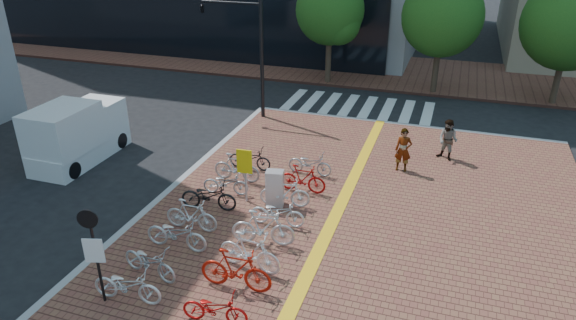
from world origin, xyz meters
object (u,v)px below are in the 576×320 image
(bike_4, at_px, (209,196))
(bike_10, at_px, (250,252))
(bike_1, at_px, (150,261))
(yellow_sign, at_px, (245,166))
(bike_15, at_px, (310,163))
(bike_3, at_px, (191,215))
(bike_9, at_px, (236,270))
(bike_13, at_px, (285,193))
(bike_6, at_px, (237,168))
(box_truck, at_px, (77,134))
(pedestrian_b, at_px, (448,140))
(utility_box, at_px, (275,188))
(bike_7, at_px, (250,158))
(bike_11, at_px, (263,228))
(bike_12, at_px, (277,213))
(bike_8, at_px, (215,308))
(pedestrian_a, at_px, (403,150))
(bike_14, at_px, (303,179))
(traffic_light_pole, at_px, (234,31))
(bike_5, at_px, (226,183))
(bike_0, at_px, (127,285))
(bike_2, at_px, (176,233))
(notice_sign, at_px, (93,245))

(bike_4, height_order, bike_10, bike_10)
(bike_1, relative_size, yellow_sign, 0.92)
(bike_15, bearing_deg, bike_3, 155.46)
(bike_9, height_order, bike_13, bike_9)
(bike_6, height_order, box_truck, box_truck)
(pedestrian_b, height_order, utility_box, pedestrian_b)
(bike_7, bearing_deg, bike_11, -153.83)
(bike_12, bearing_deg, pedestrian_b, -40.56)
(bike_6, xyz_separation_m, pedestrian_b, (7.11, 4.33, 0.29))
(bike_9, height_order, yellow_sign, yellow_sign)
(pedestrian_b, bearing_deg, yellow_sign, -111.82)
(bike_8, relative_size, pedestrian_a, 0.95)
(bike_14, bearing_deg, traffic_light_pole, 38.81)
(bike_5, height_order, bike_12, bike_12)
(bike_0, height_order, bike_10, bike_10)
(bike_15, bearing_deg, pedestrian_b, -55.90)
(bike_2, xyz_separation_m, utility_box, (1.84, 3.24, 0.13))
(bike_4, height_order, bike_15, bike_4)
(bike_8, bearing_deg, bike_11, -5.14)
(bike_0, height_order, bike_1, bike_0)
(bike_7, relative_size, bike_14, 1.00)
(utility_box, xyz_separation_m, yellow_sign, (-1.00, -0.12, 0.71))
(bike_7, distance_m, bike_13, 3.13)
(bike_9, height_order, pedestrian_b, pedestrian_b)
(traffic_light_pole, bearing_deg, bike_13, -56.67)
(bike_5, height_order, pedestrian_a, pedestrian_a)
(bike_9, height_order, traffic_light_pole, traffic_light_pole)
(bike_12, bearing_deg, yellow_sign, 49.76)
(bike_13, relative_size, bike_15, 1.00)
(bike_14, bearing_deg, bike_7, 65.47)
(bike_2, bearing_deg, bike_13, -34.94)
(bike_0, height_order, bike_15, bike_0)
(notice_sign, bearing_deg, bike_7, 85.64)
(bike_1, bearing_deg, box_truck, 61.89)
(bike_10, bearing_deg, bike_8, -172.75)
(traffic_light_pole, bearing_deg, bike_3, -74.10)
(traffic_light_pole, bearing_deg, bike_7, -61.97)
(bike_15, bearing_deg, bike_6, 121.76)
(bike_4, height_order, pedestrian_b, pedestrian_b)
(bike_9, xyz_separation_m, bike_13, (-0.16, 4.35, -0.08))
(bike_5, distance_m, notice_sign, 6.19)
(bike_10, bearing_deg, notice_sign, 135.81)
(bike_5, xyz_separation_m, yellow_sign, (0.87, -0.29, 0.91))
(bike_12, height_order, notice_sign, notice_sign)
(bike_11, height_order, pedestrian_b, pedestrian_b)
(bike_1, bearing_deg, bike_7, 11.37)
(bike_14, xyz_separation_m, pedestrian_b, (4.61, 4.35, 0.33))
(bike_15, relative_size, traffic_light_pole, 0.29)
(bike_4, height_order, bike_12, bike_4)
(bike_7, xyz_separation_m, yellow_sign, (0.83, -2.38, 0.90))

